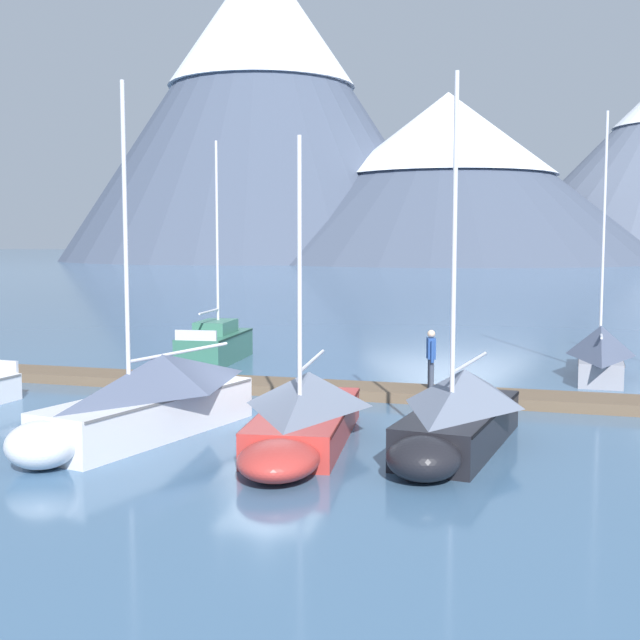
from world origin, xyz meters
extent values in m
plane|color=#426689|center=(0.00, 0.00, 0.00)|extent=(700.00, 700.00, 0.00)
cone|color=#424C60|center=(-47.36, 165.90, 34.75)|extent=(90.99, 90.99, 69.49)
cone|color=white|center=(-47.36, 165.90, 54.16)|extent=(42.29, 42.29, 30.76)
cone|color=#424C60|center=(-4.99, 159.26, 17.63)|extent=(87.92, 87.92, 35.27)
cone|color=white|center=(-4.99, 159.26, 26.55)|extent=(45.87, 45.87, 17.52)
cube|color=brown|center=(0.00, 4.00, 0.15)|extent=(28.59, 3.90, 0.30)
cylinder|color=#38383D|center=(-0.05, 3.29, 0.12)|extent=(27.34, 2.35, 0.24)
cylinder|color=#38383D|center=(0.05, 4.71, 0.12)|extent=(27.34, 2.35, 0.24)
cube|color=#336B56|center=(-4.78, 9.56, 0.53)|extent=(1.74, 4.45, 1.05)
ellipsoid|color=#336B56|center=(-4.82, 12.04, 0.53)|extent=(1.44, 1.52, 1.00)
cube|color=#163027|center=(-4.78, 9.56, 1.01)|extent=(1.78, 4.36, 0.06)
cylinder|color=silver|center=(-4.78, 9.95, 4.63)|extent=(0.10, 0.10, 7.17)
cylinder|color=silver|center=(-4.76, 8.89, 1.95)|extent=(0.12, 2.11, 0.08)
cube|color=#3A7560|center=(-4.78, 9.67, 1.29)|extent=(1.20, 2.01, 0.48)
cube|color=silver|center=(-4.74, 7.43, 1.23)|extent=(1.50, 0.13, 0.36)
cube|color=silver|center=(-2.34, -2.08, 0.50)|extent=(3.37, 6.23, 1.00)
ellipsoid|color=silver|center=(-3.28, -5.19, 0.50)|extent=(1.80, 1.79, 0.95)
cube|color=slate|center=(-2.34, -2.08, 0.96)|extent=(3.37, 6.13, 0.06)
cylinder|color=silver|center=(-2.54, -2.74, 4.50)|extent=(0.10, 0.10, 7.00)
cylinder|color=silver|center=(-1.99, -0.94, 1.83)|extent=(1.17, 3.63, 0.08)
pyramid|color=#4C5670|center=(-2.21, -1.65, 1.44)|extent=(3.26, 5.15, 0.88)
cube|color=#B2332D|center=(1.32, -1.74, 0.38)|extent=(2.16, 5.57, 0.75)
ellipsoid|color=#B2332D|center=(1.49, -4.85, 0.38)|extent=(1.70, 2.25, 0.72)
cube|color=#501614|center=(1.32, -1.74, 0.71)|extent=(2.20, 5.46, 0.06)
cylinder|color=silver|center=(1.36, -2.54, 3.75)|extent=(0.10, 0.10, 6.00)
cylinder|color=silver|center=(1.26, -0.84, 1.71)|extent=(0.27, 3.40, 0.08)
pyramid|color=slate|center=(1.29, -1.34, 1.14)|extent=(2.35, 4.49, 0.76)
cube|color=black|center=(4.76, -1.65, 0.44)|extent=(2.64, 5.40, 0.88)
ellipsoid|color=black|center=(4.21, -4.44, 0.44)|extent=(1.67, 1.71, 0.84)
cube|color=black|center=(4.76, -1.65, 0.84)|extent=(2.66, 5.31, 0.06)
cylinder|color=silver|center=(4.62, -2.36, 4.43)|extent=(0.10, 0.10, 7.10)
cylinder|color=silver|center=(4.94, -0.74, 1.76)|extent=(0.72, 3.25, 0.08)
pyramid|color=slate|center=(4.84, -1.27, 1.28)|extent=(2.68, 4.43, 0.80)
cube|color=#93939E|center=(8.95, 9.13, 0.39)|extent=(1.89, 5.75, 0.77)
ellipsoid|color=#93939E|center=(9.26, 12.16, 0.39)|extent=(1.25, 1.38, 0.73)
cube|color=#424247|center=(8.95, 9.13, 0.73)|extent=(1.92, 5.64, 0.06)
cylinder|color=silver|center=(9.01, 9.74, 4.81)|extent=(0.10, 0.10, 8.07)
cylinder|color=silver|center=(8.88, 8.42, 1.50)|extent=(0.35, 2.66, 0.08)
pyramid|color=#4C5670|center=(8.91, 8.71, 1.26)|extent=(2.02, 4.65, 0.97)
cylinder|color=#384256|center=(3.67, 3.99, 0.73)|extent=(0.14, 0.14, 0.86)
cylinder|color=#384256|center=(3.73, 3.74, 0.73)|extent=(0.14, 0.14, 0.86)
cube|color=#234793|center=(3.70, 3.87, 1.46)|extent=(0.30, 0.42, 0.60)
sphere|color=beige|center=(3.70, 3.87, 1.88)|extent=(0.22, 0.22, 0.22)
cylinder|color=#234793|center=(3.65, 4.11, 1.39)|extent=(0.09, 0.09, 0.62)
cylinder|color=#234793|center=(3.76, 3.62, 1.39)|extent=(0.09, 0.09, 0.62)
sphere|color=red|center=(4.33, 1.66, 0.22)|extent=(0.44, 0.44, 0.44)
cylinder|color=#262628|center=(4.33, 1.66, 0.48)|extent=(0.06, 0.06, 0.08)
sphere|color=orange|center=(-4.92, 0.11, 0.21)|extent=(0.41, 0.41, 0.41)
cylinder|color=#262628|center=(-4.92, 0.11, 0.45)|extent=(0.06, 0.06, 0.08)
camera|label=1|loc=(5.48, -19.88, 4.56)|focal=46.71mm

